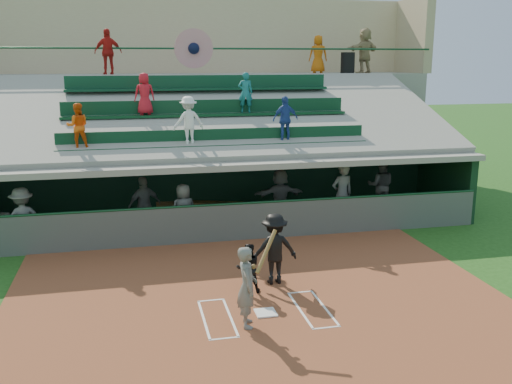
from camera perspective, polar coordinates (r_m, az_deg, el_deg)
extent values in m
plane|color=#1C4A14|center=(12.19, 0.97, -12.12)|extent=(100.00, 100.00, 0.00)
cube|color=brown|center=(12.63, 0.43, -11.14)|extent=(11.00, 9.00, 0.02)
cube|color=white|center=(12.18, 0.97, -11.97)|extent=(0.43, 0.43, 0.03)
cube|color=white|center=(12.04, -2.59, -12.35)|extent=(0.05, 1.80, 0.01)
cube|color=white|center=(12.36, 4.42, -11.67)|extent=(0.05, 1.80, 0.01)
cube|color=white|center=(11.97, -5.24, -12.55)|extent=(0.05, 1.80, 0.01)
cube|color=white|center=(12.52, 6.88, -11.39)|extent=(0.05, 1.80, 0.01)
cube|color=white|center=(12.82, -4.53, -10.74)|extent=(0.60, 0.05, 0.01)
cube|color=white|center=(13.22, 4.43, -9.96)|extent=(0.60, 0.05, 0.01)
cube|color=silver|center=(11.21, -3.18, -14.41)|extent=(0.60, 0.05, 0.01)
cube|color=silver|center=(11.68, 7.07, -13.31)|extent=(0.60, 0.05, 0.01)
cube|color=gray|center=(18.40, -3.97, -3.23)|extent=(16.00, 3.50, 0.04)
cube|color=gray|center=(24.52, -6.46, 6.28)|extent=(20.00, 3.00, 4.60)
cube|color=#535953|center=(16.59, -3.08, -3.15)|extent=(16.00, 0.06, 1.10)
cylinder|color=#154123|center=(16.44, -3.10, -1.24)|extent=(16.00, 0.08, 0.08)
cube|color=black|center=(19.82, -4.79, 1.16)|extent=(16.00, 0.25, 2.20)
cube|color=black|center=(20.84, 18.28, 1.13)|extent=(0.25, 3.50, 2.20)
cube|color=gray|center=(17.91, -4.08, 3.47)|extent=(16.40, 3.90, 0.18)
cube|color=gray|center=(21.51, -5.43, 2.24)|extent=(16.40, 3.50, 2.30)
cube|color=gray|center=(22.95, -6.02, 5.82)|extent=(16.40, 0.30, 4.60)
cube|color=gray|center=(19.57, -4.96, 7.97)|extent=(16.40, 6.51, 2.37)
cube|color=#0C351A|center=(17.30, -3.83, 4.64)|extent=(9.40, 0.42, 0.08)
cube|color=#0C341E|center=(17.46, -3.94, 5.58)|extent=(9.40, 0.06, 0.45)
cube|color=#0C381C|center=(19.08, -4.75, 7.69)|extent=(9.40, 0.42, 0.08)
cube|color=#0C351E|center=(19.25, -4.85, 8.52)|extent=(9.40, 0.06, 0.45)
cube|color=#0C3620|center=(20.90, -5.53, 10.21)|extent=(9.40, 0.42, 0.08)
cube|color=#0D3B23|center=(21.09, -5.61, 10.94)|extent=(9.40, 0.06, 0.45)
imported|color=#E2550D|center=(17.17, -17.40, 6.32)|extent=(0.66, 0.53, 1.30)
imported|color=white|center=(17.19, -6.77, 7.09)|extent=(1.03, 0.75, 1.44)
imported|color=#254494|center=(17.75, 2.95, 7.29)|extent=(0.86, 0.45, 1.41)
imported|color=red|center=(18.95, -11.09, 9.61)|extent=(0.70, 0.51, 1.34)
imported|color=#18696C|center=(19.33, -1.06, 9.92)|extent=(0.55, 0.42, 1.34)
cylinder|color=#154226|center=(22.86, -6.26, 14.08)|extent=(20.00, 0.07, 0.07)
cylinder|color=red|center=(22.84, -6.25, 14.08)|extent=(1.50, 0.06, 1.50)
sphere|color=black|center=(22.81, -6.24, 14.09)|extent=(0.44, 0.44, 0.44)
cube|color=tan|center=(25.86, -7.07, 15.28)|extent=(20.00, 0.40, 3.20)
cube|color=tan|center=(27.31, 15.41, 14.80)|extent=(0.40, 3.00, 3.20)
imported|color=#595C56|center=(11.36, -0.90, -9.44)|extent=(0.45, 0.63, 1.65)
cylinder|color=olive|center=(11.02, 1.04, -5.94)|extent=(0.56, 0.54, 0.75)
sphere|color=brown|center=(11.23, -0.25, -7.47)|extent=(0.10, 0.10, 0.10)
imported|color=black|center=(13.00, -0.79, -7.61)|extent=(0.57, 0.45, 1.15)
imported|color=black|center=(13.45, 1.85, -5.67)|extent=(1.09, 0.63, 1.69)
cube|color=brown|center=(19.54, -5.25, -1.58)|extent=(13.33, 5.06, 0.42)
imported|color=#555853|center=(16.93, -22.30, -2.51)|extent=(1.30, 1.03, 1.76)
imported|color=#50524E|center=(17.44, -11.09, -1.31)|extent=(1.12, 0.80, 1.76)
imported|color=#50524E|center=(16.95, -7.24, -1.86)|extent=(0.89, 0.69, 1.61)
imported|color=#575A55|center=(18.31, 2.41, -0.39)|extent=(1.64, 0.57, 1.75)
imported|color=#5B5D58|center=(18.24, 8.60, -0.22)|extent=(0.79, 0.58, 1.98)
imported|color=#51534F|center=(20.01, 12.36, 0.64)|extent=(1.11, 1.00, 1.86)
cylinder|color=black|center=(24.65, 9.15, 12.62)|extent=(0.58, 0.58, 0.87)
imported|color=red|center=(22.73, -14.56, 13.40)|extent=(1.06, 0.56, 1.72)
imported|color=#C95C0B|center=(25.09, 6.23, 13.53)|extent=(0.88, 0.68, 1.59)
imported|color=tan|center=(25.56, 10.80, 13.71)|extent=(1.84, 1.22, 1.90)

